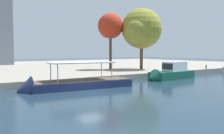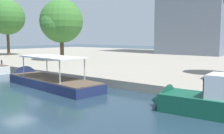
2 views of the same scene
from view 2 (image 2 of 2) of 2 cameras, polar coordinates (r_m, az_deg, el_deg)
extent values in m
plane|color=#1E3342|center=(23.43, -19.57, -5.06)|extent=(220.00, 220.00, 0.00)
cube|color=gray|center=(49.88, 16.00, 1.39)|extent=(120.00, 55.00, 0.73)
cube|color=navy|center=(24.59, -12.63, -3.98)|extent=(11.26, 4.18, 1.27)
cone|color=navy|center=(29.77, -18.83, -2.37)|extent=(1.67, 2.94, 2.81)
cube|color=brown|center=(24.47, -12.67, -2.42)|extent=(11.02, 4.01, 0.08)
cylinder|color=#B2B2B7|center=(26.37, -18.54, 0.13)|extent=(0.10, 0.10, 1.84)
cylinder|color=#B2B2B7|center=(27.56, -13.88, 0.53)|extent=(0.10, 0.10, 1.84)
cylinder|color=#B2B2B7|center=(21.15, -11.21, -1.13)|extent=(0.10, 0.10, 1.84)
cylinder|color=#B2B2B7|center=(22.62, -5.94, -0.56)|extent=(0.10, 0.10, 1.84)
cube|color=silver|center=(24.26, -12.78, 2.11)|extent=(7.07, 3.53, 0.12)
cone|color=#14513D|center=(17.67, 10.27, -7.16)|extent=(1.37, 2.40, 2.31)
cube|color=black|center=(16.28, 21.46, -3.46)|extent=(1.05, 1.89, 0.81)
cylinder|color=#2D2D33|center=(39.86, -22.72, 0.82)|extent=(0.21, 0.21, 0.48)
sphere|color=#2D2D33|center=(39.84, -22.74, 1.24)|extent=(0.23, 0.23, 0.23)
cylinder|color=#4C3823|center=(44.96, -10.74, 3.89)|extent=(0.64, 0.64, 3.79)
sphere|color=#38702D|center=(45.00, -10.87, 9.71)|extent=(7.14, 7.14, 7.14)
sphere|color=#38702D|center=(43.93, -12.32, 9.05)|extent=(4.58, 4.58, 4.58)
sphere|color=#38702D|center=(44.57, -9.71, 11.54)|extent=(3.83, 3.83, 3.83)
cylinder|color=#4C3823|center=(60.95, -21.49, 4.88)|extent=(0.59, 0.59, 5.26)
sphere|color=#38702D|center=(61.09, -21.70, 9.97)|extent=(7.43, 7.43, 7.43)
sphere|color=#38702D|center=(61.38, -21.70, 10.58)|extent=(3.43, 3.43, 3.43)
sphere|color=#38702D|center=(62.50, -22.26, 8.94)|extent=(3.80, 3.80, 3.80)
camera|label=1|loc=(33.33, -66.60, 1.64)|focal=40.45mm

